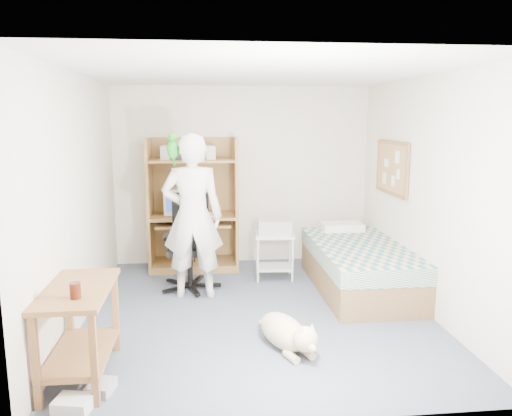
{
  "coord_description": "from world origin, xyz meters",
  "views": [
    {
      "loc": [
        -0.54,
        -5.05,
        2.05
      ],
      "look_at": [
        0.04,
        0.5,
        1.05
      ],
      "focal_mm": 35.0,
      "sensor_mm": 36.0,
      "label": 1
    }
  ],
  "objects_px": {
    "dog": "(287,332)",
    "printer_cart": "(274,248)",
    "person": "(193,217)",
    "office_chair": "(190,255)",
    "side_desk": "(79,318)",
    "bed": "(358,266)",
    "computer_hutch": "(193,210)"
  },
  "relations": [
    {
      "from": "bed",
      "to": "office_chair",
      "type": "height_order",
      "value": "office_chair"
    },
    {
      "from": "person",
      "to": "dog",
      "type": "xyz_separation_m",
      "value": [
        0.85,
        -1.47,
        -0.79
      ]
    },
    {
      "from": "dog",
      "to": "printer_cart",
      "type": "xyz_separation_m",
      "value": [
        0.17,
        2.03,
        0.24
      ]
    },
    {
      "from": "bed",
      "to": "printer_cart",
      "type": "relative_size",
      "value": 3.37
    },
    {
      "from": "computer_hutch",
      "to": "bed",
      "type": "bearing_deg",
      "value": -29.29
    },
    {
      "from": "person",
      "to": "computer_hutch",
      "type": "bearing_deg",
      "value": -86.32
    },
    {
      "from": "person",
      "to": "printer_cart",
      "type": "distance_m",
      "value": 1.29
    },
    {
      "from": "bed",
      "to": "office_chair",
      "type": "distance_m",
      "value": 2.05
    },
    {
      "from": "bed",
      "to": "side_desk",
      "type": "xyz_separation_m",
      "value": [
        -2.85,
        -1.82,
        0.21
      ]
    },
    {
      "from": "person",
      "to": "dog",
      "type": "height_order",
      "value": "person"
    },
    {
      "from": "person",
      "to": "office_chair",
      "type": "bearing_deg",
      "value": -78.54
    },
    {
      "from": "bed",
      "to": "side_desk",
      "type": "distance_m",
      "value": 3.39
    },
    {
      "from": "dog",
      "to": "printer_cart",
      "type": "distance_m",
      "value": 2.05
    },
    {
      "from": "side_desk",
      "to": "bed",
      "type": "bearing_deg",
      "value": 32.5
    },
    {
      "from": "computer_hutch",
      "to": "dog",
      "type": "distance_m",
      "value": 2.84
    },
    {
      "from": "bed",
      "to": "office_chair",
      "type": "xyz_separation_m",
      "value": [
        -2.03,
        0.28,
        0.12
      ]
    },
    {
      "from": "printer_cart",
      "to": "side_desk",
      "type": "bearing_deg",
      "value": -124.89
    },
    {
      "from": "dog",
      "to": "printer_cart",
      "type": "relative_size",
      "value": 1.52
    },
    {
      "from": "dog",
      "to": "bed",
      "type": "bearing_deg",
      "value": 31.1
    },
    {
      "from": "person",
      "to": "side_desk",
      "type": "bearing_deg",
      "value": 67.05
    },
    {
      "from": "computer_hutch",
      "to": "dog",
      "type": "relative_size",
      "value": 1.98
    },
    {
      "from": "dog",
      "to": "side_desk",
      "type": "bearing_deg",
      "value": 168.34
    },
    {
      "from": "printer_cart",
      "to": "bed",
      "type": "bearing_deg",
      "value": -24.48
    },
    {
      "from": "computer_hutch",
      "to": "person",
      "type": "distance_m",
      "value": 1.16
    },
    {
      "from": "computer_hutch",
      "to": "office_chair",
      "type": "xyz_separation_m",
      "value": [
        -0.03,
        -0.84,
        -0.41
      ]
    },
    {
      "from": "person",
      "to": "printer_cart",
      "type": "xyz_separation_m",
      "value": [
        1.03,
        0.56,
        -0.55
      ]
    },
    {
      "from": "side_desk",
      "to": "office_chair",
      "type": "relative_size",
      "value": 0.88
    },
    {
      "from": "side_desk",
      "to": "office_chair",
      "type": "bearing_deg",
      "value": 68.66
    },
    {
      "from": "office_chair",
      "to": "computer_hutch",
      "type": "bearing_deg",
      "value": 90.78
    },
    {
      "from": "computer_hutch",
      "to": "person",
      "type": "relative_size",
      "value": 0.95
    },
    {
      "from": "office_chair",
      "to": "printer_cart",
      "type": "xyz_separation_m",
      "value": [
        1.07,
        0.24,
        -0.01
      ]
    },
    {
      "from": "dog",
      "to": "printer_cart",
      "type": "height_order",
      "value": "printer_cart"
    }
  ]
}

